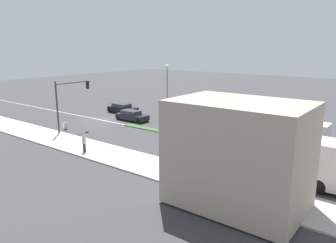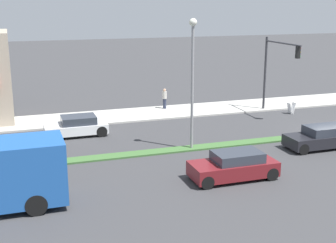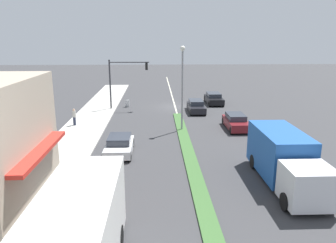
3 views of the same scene
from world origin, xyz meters
name	(u,v)px [view 1 (image 1 of 3)]	position (x,y,z in m)	size (l,w,h in m)	color
ground_plane	(231,146)	(0.00, 18.00, 0.00)	(160.00, 160.00, 0.00)	#38383A
sidewalk_right	(182,175)	(9.00, 18.50, 0.06)	(4.00, 73.00, 0.12)	#B2AFA8
median_strip	(334,165)	(0.00, 27.00, 0.05)	(0.90, 46.00, 0.10)	#3D6633
lane_marking_center	(105,121)	(0.00, 0.00, 0.00)	(0.16, 60.00, 0.01)	beige
building_corner_store	(238,154)	(10.80, 23.72, 3.23)	(5.87, 7.68, 6.22)	tan
traffic_signal_main	(68,97)	(6.12, 1.15, 3.90)	(4.59, 0.34, 5.60)	#333338
street_lamp	(167,90)	(0.00, 10.19, 4.78)	(0.44, 0.44, 7.37)	gray
pedestrian	(84,143)	(10.02, 8.56, 0.95)	(0.34, 0.34, 1.59)	#282D42
warning_aframe_sign	(65,126)	(5.78, -0.23, 0.43)	(0.45, 0.53, 0.84)	silver
delivery_truck	(285,126)	(-5.00, 21.42, 1.47)	(2.44, 7.50, 2.87)	silver
sedan_maroon	(191,119)	(-5.00, 9.94, 0.65)	(1.80, 4.21, 1.35)	maroon
sedan_dark	(132,116)	(-2.20, 2.78, 0.63)	(1.74, 4.42, 1.31)	black
suv_black	(122,108)	(-5.00, -1.75, 0.66)	(1.88, 4.52, 1.35)	black
van_white	(186,149)	(5.00, 16.14, 0.62)	(1.89, 3.93, 1.27)	silver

